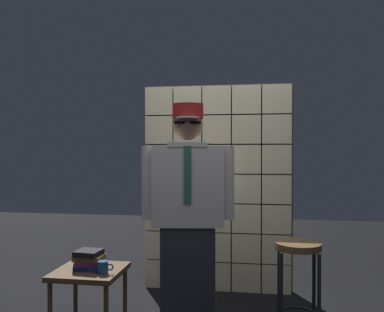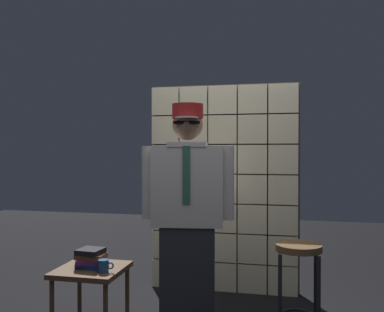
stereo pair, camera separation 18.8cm
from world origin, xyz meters
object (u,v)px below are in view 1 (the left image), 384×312
bar_stool (298,268)px  side_table (90,278)px  standing_person (188,216)px  book_stack (89,260)px  coffee_mug (103,267)px

bar_stool → side_table: 1.62m
standing_person → book_stack: 0.86m
bar_stool → coffee_mug: bearing=-173.6°
coffee_mug → side_table: bearing=147.6°
bar_stool → side_table: (-1.62, -0.07, -0.12)m
standing_person → side_table: size_ratio=3.49×
standing_person → side_table: (-0.78, -0.06, -0.50)m
book_stack → coffee_mug: book_stack is taller
coffee_mug → bar_stool: bearing=6.4°
standing_person → coffee_mug: size_ratio=14.39×
side_table → coffee_mug: (0.15, -0.10, 0.12)m
book_stack → coffee_mug: 0.18m
side_table → book_stack: size_ratio=2.08×
bar_stool → book_stack: size_ratio=3.06×
book_stack → coffee_mug: size_ratio=1.98×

